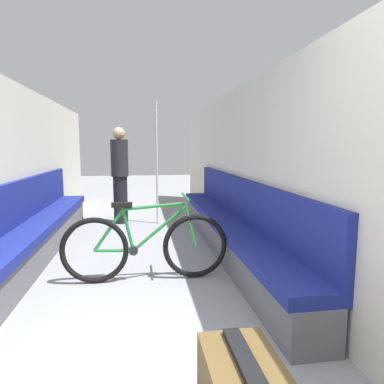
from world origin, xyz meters
name	(u,v)px	position (x,y,z in m)	size (l,w,h in m)	color
wall_left	(6,172)	(-1.44, 3.09, 1.07)	(0.10, 9.38, 2.13)	beige
wall_right	(248,169)	(1.44, 3.09, 1.07)	(0.10, 9.38, 2.13)	beige
bench_seat_row_left	(32,235)	(-1.20, 3.11, 0.31)	(0.43, 4.67, 0.96)	#5B5B60
bench_seat_row_right	(229,228)	(1.20, 3.11, 0.31)	(0.43, 4.67, 0.96)	#5B5B60
bicycle	(146,246)	(0.12, 2.30, 0.36)	(1.68, 0.46, 0.87)	black
grab_pole_near	(157,165)	(0.37, 4.89, 1.03)	(0.08, 0.08, 2.11)	gray
passenger_standing	(120,174)	(-0.27, 5.02, 0.87)	(0.30, 0.30, 1.68)	black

